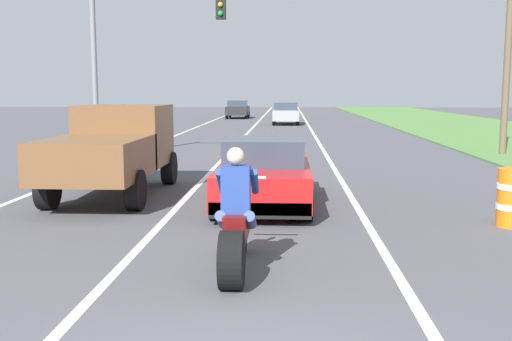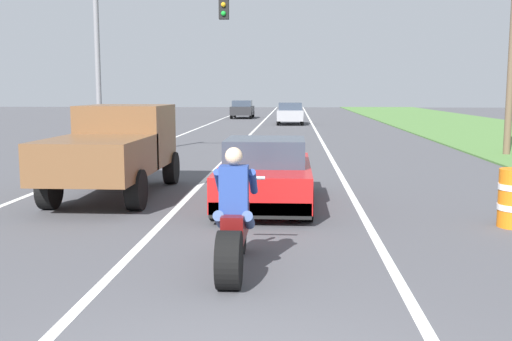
{
  "view_description": "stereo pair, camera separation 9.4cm",
  "coord_description": "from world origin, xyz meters",
  "px_view_note": "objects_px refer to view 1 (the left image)",
  "views": [
    {
      "loc": [
        0.4,
        -3.94,
        2.32
      ],
      "look_at": [
        -0.12,
        5.88,
        1.0
      ],
      "focal_mm": 41.92,
      "sensor_mm": 36.0,
      "label": 1
    },
    {
      "loc": [
        0.49,
        -3.93,
        2.32
      ],
      "look_at": [
        -0.12,
        5.88,
        1.0
      ],
      "focal_mm": 41.92,
      "sensor_mm": 36.0,
      "label": 2
    }
  ],
  "objects_px": {
    "sports_car_red": "(265,174)",
    "distant_car_further_ahead": "(238,109)",
    "distant_car_far_ahead": "(286,113)",
    "pickup_truck_left_lane_brown": "(114,146)",
    "motorcycle_with_rider": "(236,228)",
    "traffic_light_mast_near": "(137,39)"
  },
  "relations": [
    {
      "from": "distant_car_further_ahead",
      "to": "pickup_truck_left_lane_brown",
      "type": "bearing_deg",
      "value": -89.41
    },
    {
      "from": "motorcycle_with_rider",
      "to": "sports_car_red",
      "type": "xyz_separation_m",
      "value": [
        0.18,
        4.66,
        0.04
      ]
    },
    {
      "from": "sports_car_red",
      "to": "distant_car_far_ahead",
      "type": "relative_size",
      "value": 1.08
    },
    {
      "from": "traffic_light_mast_near",
      "to": "sports_car_red",
      "type": "bearing_deg",
      "value": -60.36
    },
    {
      "from": "pickup_truck_left_lane_brown",
      "to": "traffic_light_mast_near",
      "type": "bearing_deg",
      "value": 99.66
    },
    {
      "from": "motorcycle_with_rider",
      "to": "pickup_truck_left_lane_brown",
      "type": "distance_m",
      "value": 6.42
    },
    {
      "from": "distant_car_far_ahead",
      "to": "motorcycle_with_rider",
      "type": "bearing_deg",
      "value": -90.88
    },
    {
      "from": "traffic_light_mast_near",
      "to": "distant_car_far_ahead",
      "type": "bearing_deg",
      "value": 76.98
    },
    {
      "from": "motorcycle_with_rider",
      "to": "distant_car_further_ahead",
      "type": "height_order",
      "value": "motorcycle_with_rider"
    },
    {
      "from": "traffic_light_mast_near",
      "to": "distant_car_far_ahead",
      "type": "distance_m",
      "value": 22.04
    },
    {
      "from": "motorcycle_with_rider",
      "to": "pickup_truck_left_lane_brown",
      "type": "relative_size",
      "value": 0.46
    },
    {
      "from": "pickup_truck_left_lane_brown",
      "to": "traffic_light_mast_near",
      "type": "relative_size",
      "value": 0.8
    },
    {
      "from": "sports_car_red",
      "to": "pickup_truck_left_lane_brown",
      "type": "height_order",
      "value": "pickup_truck_left_lane_brown"
    },
    {
      "from": "traffic_light_mast_near",
      "to": "distant_car_far_ahead",
      "type": "xyz_separation_m",
      "value": [
        4.91,
        21.24,
        -3.24
      ]
    },
    {
      "from": "pickup_truck_left_lane_brown",
      "to": "motorcycle_with_rider",
      "type": "bearing_deg",
      "value": -60.23
    },
    {
      "from": "motorcycle_with_rider",
      "to": "distant_car_further_ahead",
      "type": "distance_m",
      "value": 43.12
    },
    {
      "from": "distant_car_further_ahead",
      "to": "traffic_light_mast_near",
      "type": "bearing_deg",
      "value": -91.57
    },
    {
      "from": "distant_car_further_ahead",
      "to": "distant_car_far_ahead",
      "type": "bearing_deg",
      "value": -65.7
    },
    {
      "from": "sports_car_red",
      "to": "distant_car_further_ahead",
      "type": "height_order",
      "value": "distant_car_further_ahead"
    },
    {
      "from": "motorcycle_with_rider",
      "to": "traffic_light_mast_near",
      "type": "bearing_deg",
      "value": 109.08
    },
    {
      "from": "pickup_truck_left_lane_brown",
      "to": "distant_car_far_ahead",
      "type": "xyz_separation_m",
      "value": [
        3.7,
        28.39,
        -0.33
      ]
    },
    {
      "from": "traffic_light_mast_near",
      "to": "distant_car_far_ahead",
      "type": "relative_size",
      "value": 1.5
    }
  ]
}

